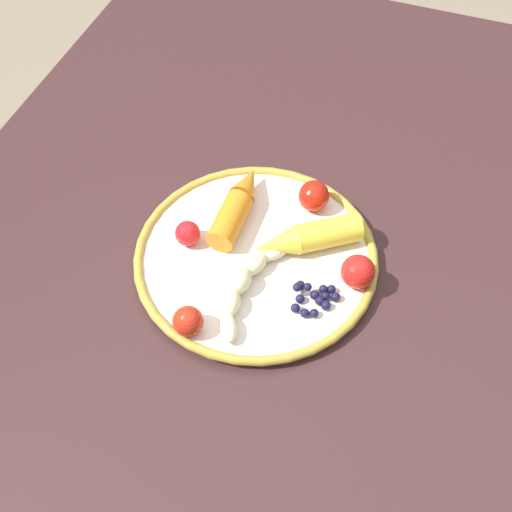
# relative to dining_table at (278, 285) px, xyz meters

# --- Properties ---
(ground_plane) EXTENTS (6.00, 6.00, 0.00)m
(ground_plane) POSITION_rel_dining_table_xyz_m (0.00, 0.00, -0.67)
(ground_plane) COLOR gray
(dining_table) EXTENTS (1.20, 0.93, 0.75)m
(dining_table) POSITION_rel_dining_table_xyz_m (0.00, 0.00, 0.00)
(dining_table) COLOR #3A2123
(dining_table) RESTS_ON ground_plane
(plate) EXTENTS (0.31, 0.31, 0.02)m
(plate) POSITION_rel_dining_table_xyz_m (-0.03, 0.02, 0.09)
(plate) COLOR silver
(plate) RESTS_ON dining_table
(banana) EXTENTS (0.16, 0.06, 0.03)m
(banana) POSITION_rel_dining_table_xyz_m (-0.08, 0.02, 0.11)
(banana) COLOR beige
(banana) RESTS_ON plate
(carrot_orange) EXTENTS (0.13, 0.04, 0.04)m
(carrot_orange) POSITION_rel_dining_table_xyz_m (0.03, 0.07, 0.11)
(carrot_orange) COLOR orange
(carrot_orange) RESTS_ON plate
(carrot_yellow) EXTENTS (0.11, 0.13, 0.04)m
(carrot_yellow) POSITION_rel_dining_table_xyz_m (0.01, -0.03, 0.11)
(carrot_yellow) COLOR yellow
(carrot_yellow) RESTS_ON plate
(blueberry_pile) EXTENTS (0.05, 0.06, 0.02)m
(blueberry_pile) POSITION_rel_dining_table_xyz_m (-0.07, -0.07, 0.10)
(blueberry_pile) COLOR #191638
(blueberry_pile) RESTS_ON plate
(tomato_near) EXTENTS (0.03, 0.03, 0.03)m
(tomato_near) POSITION_rel_dining_table_xyz_m (-0.04, 0.11, 0.11)
(tomato_near) COLOR red
(tomato_near) RESTS_ON plate
(tomato_mid) EXTENTS (0.04, 0.04, 0.04)m
(tomato_mid) POSITION_rel_dining_table_xyz_m (-0.16, 0.06, 0.11)
(tomato_mid) COLOR red
(tomato_mid) RESTS_ON plate
(tomato_far) EXTENTS (0.04, 0.04, 0.04)m
(tomato_far) POSITION_rel_dining_table_xyz_m (-0.02, -0.11, 0.11)
(tomato_far) COLOR red
(tomato_far) RESTS_ON plate
(tomato_extra) EXTENTS (0.04, 0.04, 0.04)m
(tomato_extra) POSITION_rel_dining_table_xyz_m (0.07, -0.02, 0.11)
(tomato_extra) COLOR red
(tomato_extra) RESTS_ON plate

